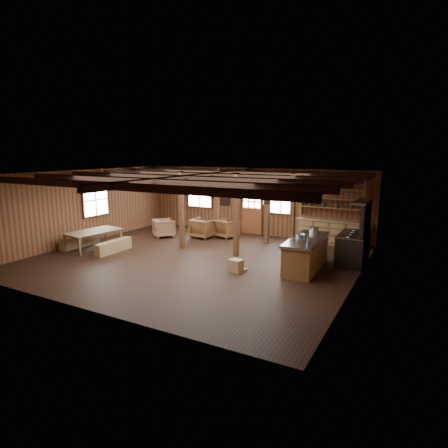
{
  "coord_description": "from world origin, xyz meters",
  "views": [
    {
      "loc": [
        6.49,
        -9.91,
        3.47
      ],
      "look_at": [
        0.82,
        0.48,
        1.18
      ],
      "focal_mm": 30.0,
      "sensor_mm": 36.0,
      "label": 1
    }
  ],
  "objects": [
    {
      "name": "dining_table",
      "position": [
        -3.9,
        -0.62,
        0.33
      ],
      "size": [
        1.3,
        2.02,
        0.67
      ],
      "primitive_type": "imported",
      "rotation": [
        0.0,
        0.0,
        1.44
      ],
      "color": "brown",
      "rests_on": "floor"
    },
    {
      "name": "window_left",
      "position": [
        -4.96,
        0.5,
        1.6
      ],
      "size": [
        0.14,
        1.24,
        1.32
      ],
      "color": "white",
      "rests_on": "wall_back"
    },
    {
      "name": "pendant_lamps",
      "position": [
        -2.25,
        1.0,
        2.25
      ],
      "size": [
        1.86,
        2.36,
        0.66
      ],
      "color": "#323235",
      "rests_on": "ceiling"
    },
    {
      "name": "commercial_range",
      "position": [
        4.65,
        2.0,
        0.65
      ],
      "size": [
        0.84,
        1.64,
        2.02
      ],
      "color": "#323235",
      "rests_on": "floor"
    },
    {
      "name": "step_stool",
      "position": [
        1.77,
        -0.53,
        0.19
      ],
      "size": [
        0.48,
        0.39,
        0.38
      ],
      "primitive_type": "cube",
      "rotation": [
        0.0,
        0.0,
        -0.2
      ],
      "color": "olive",
      "rests_on": "floor"
    },
    {
      "name": "bowl",
      "position": [
        3.21,
        0.94,
        0.97
      ],
      "size": [
        0.35,
        0.35,
        0.07
      ],
      "primitive_type": "imported",
      "rotation": [
        0.0,
        0.0,
        0.25
      ],
      "color": "silver",
      "rests_on": "kitchen_island"
    },
    {
      "name": "armchair_b",
      "position": [
        -0.6,
        3.31,
        0.38
      ],
      "size": [
        1.0,
        1.02,
        0.75
      ],
      "primitive_type": "imported",
      "rotation": [
        0.0,
        0.0,
        2.86
      ],
      "color": "brown",
      "rests_on": "floor"
    },
    {
      "name": "window_back_left",
      "position": [
        -2.6,
        4.46,
        1.6
      ],
      "size": [
        1.32,
        0.06,
        1.32
      ],
      "color": "white",
      "rests_on": "wall_back"
    },
    {
      "name": "bench_aisle",
      "position": [
        -2.99,
        -0.62,
        0.21
      ],
      "size": [
        0.28,
        1.51,
        0.42
      ],
      "primitive_type": "cube",
      "color": "olive",
      "rests_on": "floor"
    },
    {
      "name": "timber_posts",
      "position": [
        0.52,
        2.08,
        1.4
      ],
      "size": [
        3.95,
        2.35,
        2.8
      ],
      "color": "#452613",
      "rests_on": "floor"
    },
    {
      "name": "pot_rack",
      "position": [
        2.97,
        0.3,
        2.27
      ],
      "size": [
        0.38,
        3.0,
        0.44
      ],
      "color": "#323235",
      "rests_on": "ceiling"
    },
    {
      "name": "armchair_a",
      "position": [
        -1.45,
        2.83,
        0.39
      ],
      "size": [
        0.86,
        0.88,
        0.78
      ],
      "primitive_type": "imported",
      "rotation": [
        0.0,
        0.0,
        3.11
      ],
      "color": "brown",
      "rests_on": "floor"
    },
    {
      "name": "armchair_c",
      "position": [
        -2.96,
        2.2,
        0.37
      ],
      "size": [
        1.12,
        1.12,
        0.74
      ],
      "primitive_type": "imported",
      "rotation": [
        0.0,
        0.0,
        2.48
      ],
      "color": "#945F43",
      "rests_on": "floor"
    },
    {
      "name": "notice_boards",
      "position": [
        -1.5,
        4.46,
        1.64
      ],
      "size": [
        1.08,
        0.03,
        0.9
      ],
      "color": "beige",
      "rests_on": "wall_back"
    },
    {
      "name": "back_door",
      "position": [
        0.0,
        4.45,
        0.88
      ],
      "size": [
        1.02,
        0.08,
        2.15
      ],
      "color": "brown",
      "rests_on": "floor"
    },
    {
      "name": "bench_wall",
      "position": [
        -4.65,
        -0.62,
        0.22
      ],
      "size": [
        0.31,
        1.63,
        0.45
      ],
      "primitive_type": "cube",
      "color": "olive",
      "rests_on": "floor"
    },
    {
      "name": "room",
      "position": [
        0.0,
        0.0,
        1.4
      ],
      "size": [
        10.04,
        9.04,
        2.84
      ],
      "color": "black",
      "rests_on": "ground"
    },
    {
      "name": "kitchen_island",
      "position": [
        3.47,
        0.76,
        0.48
      ],
      "size": [
        0.97,
        2.53,
        1.2
      ],
      "rotation": [
        0.0,
        0.0,
        0.04
      ],
      "color": "brown",
      "rests_on": "floor"
    },
    {
      "name": "counter_pot",
      "position": [
        3.42,
        1.73,
        1.02
      ],
      "size": [
        0.27,
        0.27,
        0.16
      ],
      "primitive_type": "cylinder",
      "color": "#AEB0B5",
      "rests_on": "kitchen_island"
    },
    {
      "name": "back_counter",
      "position": [
        3.4,
        4.2,
        0.6
      ],
      "size": [
        2.55,
        0.6,
        2.45
      ],
      "color": "brown",
      "rests_on": "floor"
    },
    {
      "name": "ceiling_joists",
      "position": [
        0.0,
        0.18,
        2.68
      ],
      "size": [
        9.8,
        8.82,
        0.18
      ],
      "color": "black",
      "rests_on": "ceiling"
    },
    {
      "name": "window_back_right",
      "position": [
        1.3,
        4.46,
        1.6
      ],
      "size": [
        1.02,
        0.06,
        1.32
      ],
      "color": "white",
      "rests_on": "wall_back"
    }
  ]
}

